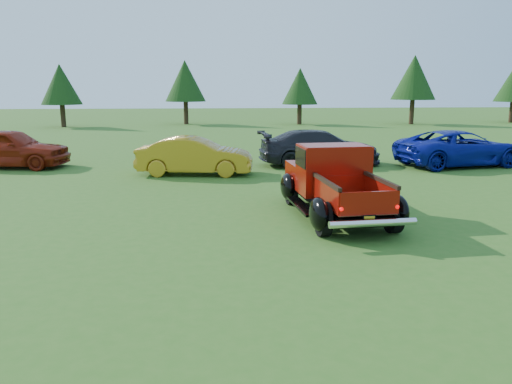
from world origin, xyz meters
The scene contains 10 objects.
ground centered at (0.00, 0.00, 0.00)m, with size 120.00×120.00×0.00m, color #32611B.
tree_west centered at (-12.00, 29.00, 3.11)m, with size 2.94×2.94×4.60m.
tree_mid_left centered at (-3.00, 31.00, 3.38)m, with size 3.20×3.20×5.00m.
tree_mid_right centered at (6.00, 30.00, 2.97)m, with size 2.82×2.82×4.40m.
tree_east centered at (15.00, 29.50, 3.66)m, with size 3.46×3.46×5.40m.
pickup_truck centered at (1.97, 1.90, 0.79)m, with size 2.38×4.58×1.66m.
show_car_red centered at (-8.50, 9.68, 0.74)m, with size 1.75×4.36×1.48m, color maroon.
show_car_yellow centered at (-1.50, 7.58, 0.65)m, with size 1.37×3.94×1.30m, color #BB8319.
show_car_grey centered at (3.24, 9.29, 0.68)m, with size 1.91×4.69×1.36m, color black.
show_car_blue centered at (8.54, 8.66, 0.68)m, with size 2.25×4.89×1.36m, color #0C168B.
Camera 1 is at (-0.85, -9.60, 3.01)m, focal length 35.00 mm.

